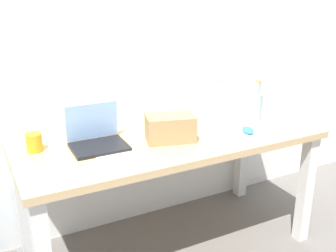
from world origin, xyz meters
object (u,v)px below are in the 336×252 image
object	(u,v)px
desk	(168,150)
coffee_mug	(34,143)
laptop_left	(97,138)
computer_mouse	(248,130)
laptop_right	(212,108)
cardboard_box	(170,128)
beer_bottle	(257,106)

from	to	relation	value
desk	coffee_mug	world-z (taller)	coffee_mug
laptop_left	coffee_mug	size ratio (longest dim) A/B	3.02
laptop_left	computer_mouse	world-z (taller)	laptop_left
laptop_left	laptop_right	distance (m)	0.83
computer_mouse	cardboard_box	xyz separation A→B (m)	(-0.44, 0.10, 0.05)
beer_bottle	cardboard_box	bearing A→B (deg)	-177.13
laptop_left	beer_bottle	xyz separation A→B (m)	(0.99, -0.07, 0.05)
laptop_right	computer_mouse	size ratio (longest dim) A/B	3.12
beer_bottle	laptop_left	bearing A→B (deg)	175.70
laptop_left	coffee_mug	world-z (taller)	laptop_left
laptop_right	cardboard_box	bearing A→B (deg)	-149.64
laptop_left	cardboard_box	size ratio (longest dim) A/B	1.11
desk	cardboard_box	distance (m)	0.19
desk	beer_bottle	size ratio (longest dim) A/B	6.55
desk	laptop_left	bearing A→B (deg)	177.42
laptop_left	laptop_right	xyz separation A→B (m)	(0.82, 0.15, 0.00)
desk	computer_mouse	distance (m)	0.47
desk	laptop_left	size ratio (longest dim) A/B	5.93
beer_bottle	laptop_right	bearing A→B (deg)	127.33
desk	laptop_right	world-z (taller)	laptop_right
beer_bottle	coffee_mug	world-z (taller)	beer_bottle
beer_bottle	desk	bearing A→B (deg)	174.49
laptop_left	beer_bottle	bearing A→B (deg)	-4.30
laptop_left	computer_mouse	distance (m)	0.85
cardboard_box	coffee_mug	size ratio (longest dim) A/B	2.73
laptop_left	desk	bearing A→B (deg)	-2.58
desk	laptop_left	xyz separation A→B (m)	(-0.41, 0.02, 0.14)
cardboard_box	coffee_mug	world-z (taller)	cardboard_box
cardboard_box	beer_bottle	bearing A→B (deg)	2.87
beer_bottle	coffee_mug	xyz separation A→B (m)	(-1.29, 0.15, -0.05)
laptop_left	cardboard_box	distance (m)	0.39
laptop_right	computer_mouse	distance (m)	0.36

